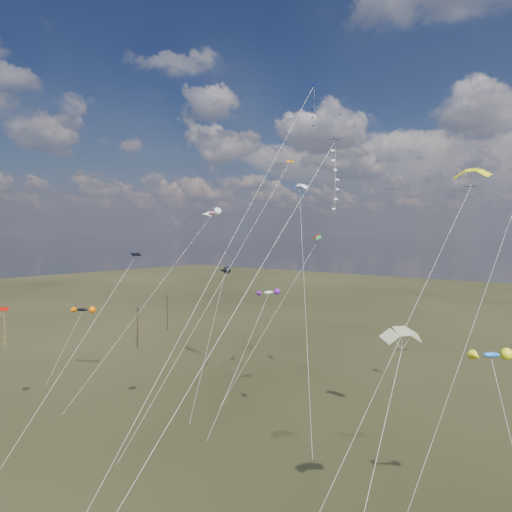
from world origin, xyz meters
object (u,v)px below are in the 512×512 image
Objects in this scene: utility_pole_far at (167,312)px; parafoil_yellow at (471,171)px; utility_pole_near at (138,327)px; novelty_black_orange at (82,310)px.

parafoil_yellow reaches higher than utility_pole_far.
utility_pole_near and utility_pole_far have the same top height.
utility_pole_far is 0.29× the size of parafoil_yellow.
parafoil_yellow is at bearing -20.81° from utility_pole_far.
utility_pole_far is 0.74× the size of novelty_black_orange.
novelty_black_orange is (-52.52, -3.88, -16.42)m from parafoil_yellow.
novelty_black_orange reaches higher than utility_pole_near.
utility_pole_near is at bearing 116.78° from novelty_black_orange.
utility_pole_far is 76.73m from parafoil_yellow.
utility_pole_near is 16.12m from utility_pole_far.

